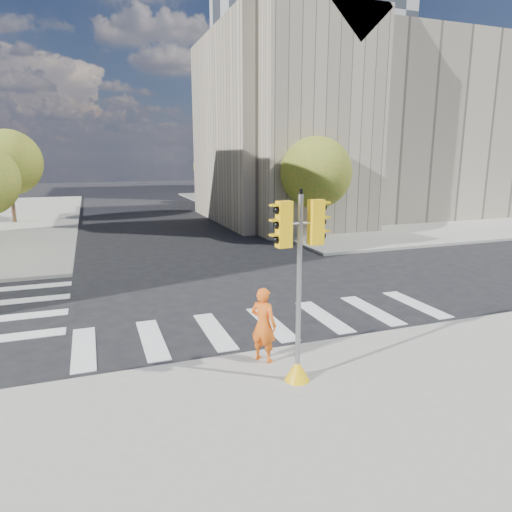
{
  "coord_description": "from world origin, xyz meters",
  "views": [
    {
      "loc": [
        -5.05,
        -14.25,
        5.05
      ],
      "look_at": [
        -0.5,
        -1.72,
        2.1
      ],
      "focal_mm": 32.0,
      "sensor_mm": 36.0,
      "label": 1
    }
  ],
  "objects_px": {
    "traffic_signal": "(299,304)",
    "photographer": "(263,325)",
    "lamp_far": "(233,160)",
    "lamp_near": "(295,163)"
  },
  "relations": [
    {
      "from": "lamp_far",
      "to": "traffic_signal",
      "type": "xyz_separation_m",
      "value": [
        -9.0,
        -33.8,
        -2.65
      ]
    },
    {
      "from": "traffic_signal",
      "to": "photographer",
      "type": "bearing_deg",
      "value": 101.59
    },
    {
      "from": "lamp_near",
      "to": "lamp_far",
      "type": "xyz_separation_m",
      "value": [
        0.0,
        14.0,
        0.0
      ]
    },
    {
      "from": "lamp_far",
      "to": "traffic_signal",
      "type": "bearing_deg",
      "value": -104.92
    },
    {
      "from": "lamp_near",
      "to": "lamp_far",
      "type": "bearing_deg",
      "value": 90.0
    },
    {
      "from": "traffic_signal",
      "to": "lamp_near",
      "type": "bearing_deg",
      "value": 60.86
    },
    {
      "from": "lamp_far",
      "to": "photographer",
      "type": "bearing_deg",
      "value": -106.01
    },
    {
      "from": "lamp_near",
      "to": "photographer",
      "type": "relative_size",
      "value": 4.39
    },
    {
      "from": "lamp_near",
      "to": "lamp_far",
      "type": "relative_size",
      "value": 1.0
    },
    {
      "from": "traffic_signal",
      "to": "photographer",
      "type": "xyz_separation_m",
      "value": [
        -0.35,
        1.2,
        -0.86
      ]
    }
  ]
}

